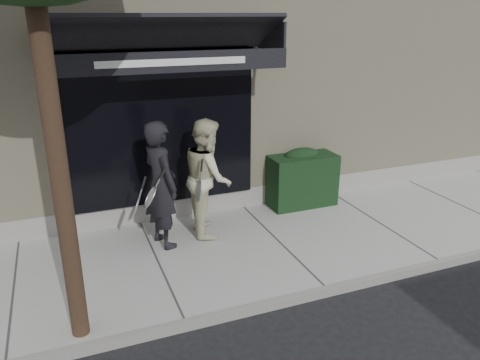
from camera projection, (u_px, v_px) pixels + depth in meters
name	position (u px, v px, depth m)	size (l,w,h in m)	color
ground	(277.00, 246.00, 7.81)	(80.00, 80.00, 0.00)	black
sidewalk	(277.00, 243.00, 7.79)	(20.00, 3.00, 0.12)	#A0A19B
curb	(326.00, 291.00, 6.43)	(20.00, 0.10, 0.14)	gray
building_facade	(190.00, 54.00, 11.21)	(14.30, 8.04, 5.64)	beige
hedge	(301.00, 178.00, 9.06)	(1.30, 0.70, 1.14)	black
pedestrian_front	(161.00, 185.00, 7.30)	(0.89, 0.89, 2.04)	black
pedestrian_back	(208.00, 177.00, 7.77)	(0.90, 1.07, 1.97)	beige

